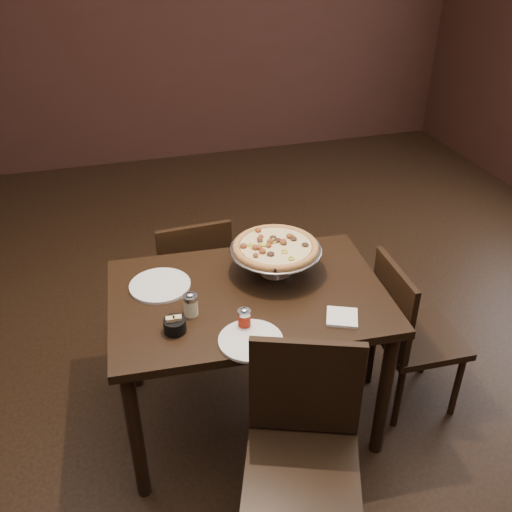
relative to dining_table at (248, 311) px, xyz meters
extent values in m
cube|color=black|center=(-0.03, -0.04, -0.65)|extent=(6.00, 7.00, 0.02)
cube|color=#321B13|center=(-0.03, 3.47, 0.76)|extent=(6.00, 0.02, 2.80)
cube|color=black|center=(0.00, 0.00, 0.08)|extent=(1.24, 0.87, 0.04)
cylinder|color=black|center=(-0.55, -0.30, -0.29)|extent=(0.06, 0.06, 0.70)
cylinder|color=black|center=(0.51, -0.37, -0.29)|extent=(0.06, 0.06, 0.70)
cylinder|color=black|center=(-0.51, 0.37, -0.29)|extent=(0.06, 0.06, 0.70)
cylinder|color=black|center=(0.55, 0.30, -0.29)|extent=(0.06, 0.06, 0.70)
cylinder|color=#B6B6BD|center=(0.16, 0.12, 0.10)|extent=(0.14, 0.14, 0.01)
cylinder|color=#B6B6BD|center=(0.16, 0.12, 0.16)|extent=(0.03, 0.03, 0.11)
cylinder|color=#B6B6BD|center=(0.16, 0.12, 0.22)|extent=(0.10, 0.10, 0.01)
cylinder|color=#A2A2A7|center=(0.16, 0.12, 0.23)|extent=(0.40, 0.40, 0.01)
torus|color=#A2A2A7|center=(0.16, 0.12, 0.23)|extent=(0.41, 0.41, 0.01)
cylinder|color=#A36831|center=(0.16, 0.12, 0.23)|extent=(0.37, 0.37, 0.01)
torus|color=#A36831|center=(0.16, 0.12, 0.24)|extent=(0.38, 0.38, 0.03)
cylinder|color=#DEBA7A|center=(0.16, 0.12, 0.24)|extent=(0.32, 0.32, 0.01)
cylinder|color=#F4EBBD|center=(-0.26, -0.08, 0.14)|extent=(0.06, 0.06, 0.08)
cylinder|color=#B6B6BD|center=(-0.26, -0.08, 0.18)|extent=(0.06, 0.06, 0.02)
ellipsoid|color=#B6B6BD|center=(-0.26, -0.08, 0.20)|extent=(0.03, 0.03, 0.01)
cylinder|color=#9A170E|center=(-0.08, -0.22, 0.13)|extent=(0.05, 0.05, 0.07)
cylinder|color=#B6B6BD|center=(-0.08, -0.22, 0.17)|extent=(0.05, 0.05, 0.02)
ellipsoid|color=#B6B6BD|center=(-0.08, -0.22, 0.19)|extent=(0.03, 0.03, 0.01)
cylinder|color=black|center=(-0.34, -0.17, 0.13)|extent=(0.09, 0.09, 0.06)
cube|color=tan|center=(-0.36, -0.17, 0.14)|extent=(0.04, 0.03, 0.06)
cube|color=tan|center=(-0.33, -0.17, 0.14)|extent=(0.04, 0.03, 0.06)
cube|color=white|center=(0.32, -0.28, 0.10)|extent=(0.16, 0.16, 0.01)
cylinder|color=silver|center=(-0.36, 0.15, 0.10)|extent=(0.27, 0.27, 0.01)
cylinder|color=silver|center=(-0.08, -0.31, 0.10)|extent=(0.25, 0.25, 0.01)
cone|color=#B6B6BD|center=(0.15, -0.02, 0.23)|extent=(0.17, 0.17, 0.00)
cylinder|color=black|center=(0.15, -0.02, 0.23)|extent=(0.11, 0.10, 0.02)
cube|color=black|center=(-0.15, 0.69, -0.25)|extent=(0.40, 0.40, 0.04)
cube|color=black|center=(-0.14, 0.51, -0.02)|extent=(0.38, 0.05, 0.40)
cylinder|color=black|center=(0.00, 0.85, -0.46)|extent=(0.03, 0.03, 0.37)
cylinder|color=black|center=(-0.31, 0.83, -0.46)|extent=(0.03, 0.03, 0.37)
cylinder|color=black|center=(0.02, 0.54, -0.46)|extent=(0.03, 0.03, 0.37)
cylinder|color=black|center=(-0.29, 0.52, -0.46)|extent=(0.03, 0.03, 0.37)
cube|color=black|center=(0.01, -0.70, -0.22)|extent=(0.53, 0.53, 0.04)
cube|color=black|center=(0.07, -0.53, 0.03)|extent=(0.40, 0.18, 0.43)
cylinder|color=black|center=(-0.09, -0.49, -0.44)|extent=(0.04, 0.04, 0.40)
cylinder|color=black|center=(0.22, -0.61, -0.44)|extent=(0.04, 0.04, 0.40)
cube|color=black|center=(0.82, -0.11, -0.25)|extent=(0.40, 0.40, 0.04)
cube|color=black|center=(0.65, -0.11, -0.03)|extent=(0.04, 0.38, 0.40)
cylinder|color=black|center=(0.97, -0.27, -0.46)|extent=(0.03, 0.03, 0.37)
cylinder|color=black|center=(0.98, 0.03, -0.46)|extent=(0.03, 0.03, 0.37)
cylinder|color=black|center=(0.66, -0.26, -0.46)|extent=(0.03, 0.03, 0.37)
cylinder|color=black|center=(0.67, 0.05, -0.46)|extent=(0.03, 0.03, 0.37)
camera|label=1|loc=(-0.52, -1.93, 1.54)|focal=40.00mm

